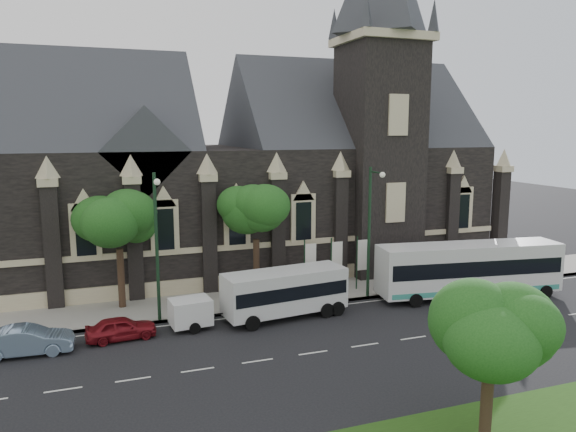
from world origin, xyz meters
name	(u,v)px	position (x,y,z in m)	size (l,w,h in m)	color
ground	(258,361)	(0.00, 0.00, 0.00)	(160.00, 160.00, 0.00)	black
sidewalk	(218,302)	(0.00, 9.50, 0.07)	(80.00, 5.00, 0.15)	gray
museum	(253,169)	(5.12, 18.78, 8.17)	(40.00, 17.70, 29.90)	black
tree_park_east	(492,320)	(6.18, -9.32, 4.62)	(3.40, 3.40, 6.28)	black
tree_walk_right	(258,212)	(3.21, 10.71, 5.82)	(4.08, 4.08, 7.80)	black
tree_walk_left	(121,221)	(-5.80, 10.70, 5.73)	(3.91, 3.91, 7.64)	black
street_lamp_near	(371,225)	(10.00, 7.09, 5.11)	(0.36, 1.88, 9.00)	#16311D
street_lamp_mid	(157,239)	(-4.00, 7.09, 5.11)	(0.36, 1.88, 9.00)	#16311D
banner_flag_left	(308,263)	(6.29, 9.00, 2.38)	(0.90, 0.10, 4.00)	#16311D
banner_flag_center	(335,260)	(8.29, 9.00, 2.38)	(0.90, 0.10, 4.00)	#16311D
banner_flag_right	(361,258)	(10.29, 9.00, 2.38)	(0.90, 0.10, 4.00)	#16311D
tour_coach	(469,268)	(16.65, 5.19, 2.02)	(13.00, 4.41, 3.72)	silver
shuttle_bus	(285,290)	(3.41, 5.56, 1.70)	(7.86, 3.45, 2.94)	silver
box_trailer	(190,312)	(-2.41, 5.55, 1.01)	(3.39, 2.00, 1.77)	silver
sedan	(27,341)	(-10.93, 4.73, 0.74)	(1.57, 4.50, 1.48)	#768FAB
car_far_red	(121,328)	(-6.29, 5.22, 0.64)	(1.52, 3.77, 1.29)	maroon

